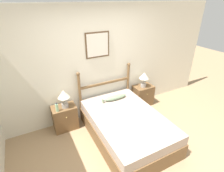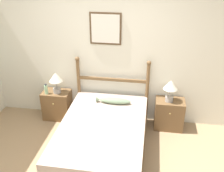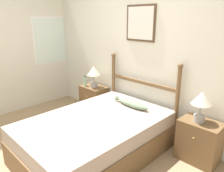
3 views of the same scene
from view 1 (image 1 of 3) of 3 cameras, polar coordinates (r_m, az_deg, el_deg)
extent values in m
plane|color=#9E7F5B|center=(3.43, 8.04, -23.28)|extent=(16.00, 16.00, 0.00)
cube|color=beige|center=(3.95, -5.20, 6.94)|extent=(6.40, 0.06, 2.55)
cube|color=#4C3823|center=(3.80, -4.77, 13.22)|extent=(0.54, 0.02, 0.54)
cube|color=silver|center=(3.79, -4.69, 13.19)|extent=(0.48, 0.01, 0.48)
cube|color=brown|center=(3.75, 4.58, -14.12)|extent=(1.32, 2.00, 0.33)
cube|color=tan|center=(3.58, 4.74, -10.90)|extent=(1.28, 1.96, 0.20)
cylinder|color=brown|center=(4.02, -10.26, -4.13)|extent=(0.06, 0.06, 1.15)
sphere|color=brown|center=(3.74, -11.02, 3.90)|extent=(0.08, 0.08, 0.08)
cylinder|color=brown|center=(4.48, 5.16, -0.32)|extent=(0.06, 0.06, 1.15)
sphere|color=brown|center=(4.23, 5.50, 7.05)|extent=(0.08, 0.08, 0.08)
cube|color=brown|center=(4.09, -2.18, 0.97)|extent=(1.26, 0.04, 0.05)
cube|color=brown|center=(4.01, -15.11, -9.89)|extent=(0.51, 0.35, 0.55)
sphere|color=tan|center=(3.80, -14.66, -9.95)|extent=(0.02, 0.02, 0.02)
cube|color=brown|center=(4.75, 10.00, -3.02)|extent=(0.51, 0.35, 0.55)
sphere|color=tan|center=(4.57, 11.49, -2.72)|extent=(0.02, 0.02, 0.02)
cylinder|color=gray|center=(3.82, -15.07, -6.07)|extent=(0.14, 0.14, 0.09)
cylinder|color=gray|center=(3.76, -15.28, -4.57)|extent=(0.02, 0.02, 0.14)
cone|color=beige|center=(3.68, -15.57, -2.54)|extent=(0.24, 0.24, 0.16)
cylinder|color=gray|center=(4.57, 10.20, 0.29)|extent=(0.14, 0.14, 0.09)
cylinder|color=gray|center=(4.52, 10.32, 1.62)|extent=(0.02, 0.02, 0.14)
cone|color=beige|center=(4.46, 10.48, 3.40)|extent=(0.24, 0.24, 0.16)
cylinder|color=#99C699|center=(3.72, -17.54, -6.76)|extent=(0.06, 0.06, 0.17)
sphere|color=#333338|center=(3.66, -17.76, -5.46)|extent=(0.04, 0.04, 0.04)
ellipsoid|color=gray|center=(3.99, 1.17, -3.77)|extent=(0.54, 0.14, 0.10)
cone|color=gray|center=(3.88, -2.71, -4.80)|extent=(0.06, 0.09, 0.09)
camera|label=2|loc=(2.38, 86.77, 6.61)|focal=42.00mm
camera|label=3|loc=(3.71, 50.42, 4.32)|focal=35.00mm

